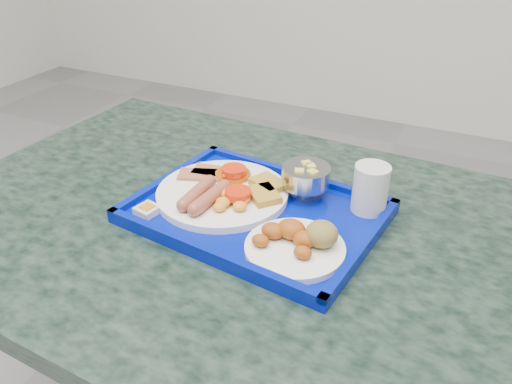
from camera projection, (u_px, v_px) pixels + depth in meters
table at (244, 298)px, 1.04m from camera, size 1.27×0.89×0.77m
tray at (256, 213)px, 0.94m from camera, size 0.48×0.38×0.03m
main_plate at (225, 191)px, 0.97m from camera, size 0.26×0.26×0.04m
bread_plate at (299, 242)px, 0.82m from camera, size 0.17×0.17×0.06m
fruit_bowl at (306, 177)px, 0.96m from camera, size 0.09×0.09×0.07m
juice_cup at (371, 187)px, 0.92m from camera, size 0.07×0.07×0.09m
spoon at (192, 170)px, 1.07m from camera, size 0.03×0.17×0.01m
knife at (164, 182)px, 1.03m from camera, size 0.05×0.17×0.00m
jam_packet at (147, 210)px, 0.93m from camera, size 0.05×0.05×0.02m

